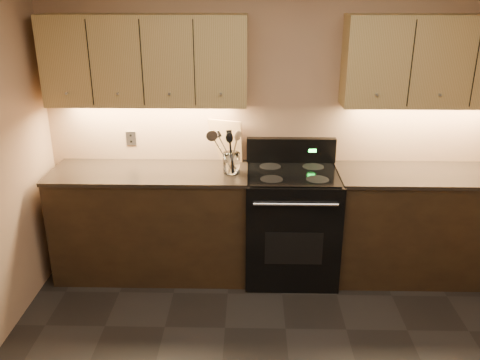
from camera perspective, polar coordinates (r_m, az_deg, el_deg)
wall_back at (r=4.34m, az=4.77°, el=6.88°), size 4.00×0.04×2.60m
counter_left at (r=4.41m, az=-9.79°, el=-4.65°), size 1.62×0.62×0.93m
counter_right at (r=4.57m, az=19.66°, el=-4.72°), size 1.46×0.62×0.93m
stove at (r=4.32m, az=5.75°, el=-4.79°), size 0.76×0.68×1.14m
upper_cab_left at (r=4.17m, az=-10.56°, el=13.05°), size 1.60×0.30×0.70m
upper_cab_right at (r=4.34m, az=21.24°, el=12.30°), size 1.44×0.30×0.70m
outlet_plate at (r=4.49m, az=-12.14°, el=4.60°), size 0.08×0.01×0.12m
utensil_crock at (r=4.10m, az=-0.96°, el=1.87°), size 0.15×0.15×0.17m
cutting_board at (r=4.35m, az=-1.61°, el=4.44°), size 0.29×0.15×0.37m
wooden_spoon at (r=4.07m, az=-1.23°, el=3.21°), size 0.14×0.11×0.33m
black_spoon at (r=4.10m, az=-0.87°, el=3.23°), size 0.09×0.09×0.32m
black_turner at (r=4.04m, az=-0.81°, el=3.23°), size 0.13×0.19×0.36m
steel_spatula at (r=4.06m, az=-0.44°, el=3.58°), size 0.25×0.12×0.39m
steel_skimmer at (r=4.05m, az=-0.72°, el=3.47°), size 0.27×0.13×0.37m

